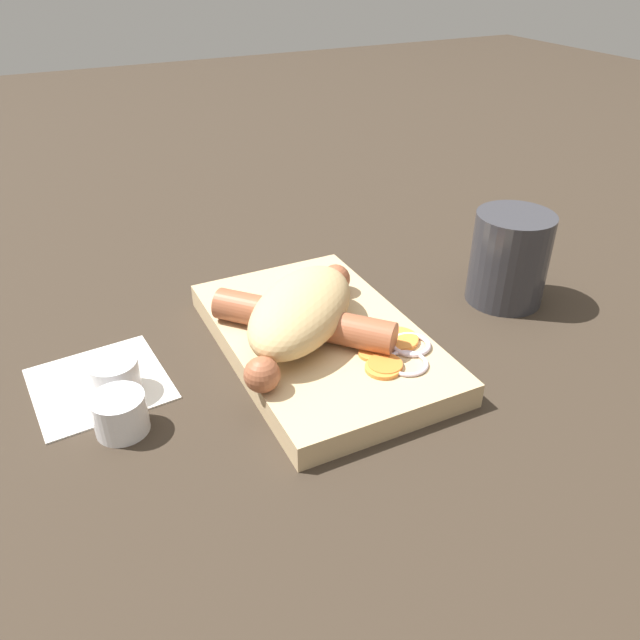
% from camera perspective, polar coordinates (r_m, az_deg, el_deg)
% --- Properties ---
extents(ground_plane, '(3.00, 3.00, 0.00)m').
position_cam_1_polar(ground_plane, '(0.57, -0.00, -2.75)').
color(ground_plane, '#33281E').
extents(food_tray, '(0.26, 0.16, 0.02)m').
position_cam_1_polar(food_tray, '(0.57, -0.00, -1.82)').
color(food_tray, tan).
rests_on(food_tray, ground_plane).
extents(bread_roll, '(0.15, 0.16, 0.05)m').
position_cam_1_polar(bread_roll, '(0.54, -1.58, 0.74)').
color(bread_roll, tan).
rests_on(bread_roll, food_tray).
extents(sausage, '(0.14, 0.15, 0.03)m').
position_cam_1_polar(sausage, '(0.54, -1.55, -0.10)').
color(sausage, '#9E5638').
rests_on(sausage, food_tray).
extents(pickled_veggies, '(0.08, 0.08, 0.00)m').
position_cam_1_polar(pickled_veggies, '(0.53, 7.03, -2.88)').
color(pickled_veggies, orange).
rests_on(pickled_veggies, food_tray).
extents(napkin, '(0.12, 0.12, 0.00)m').
position_cam_1_polar(napkin, '(0.56, -19.52, -5.46)').
color(napkin, white).
rests_on(napkin, ground_plane).
extents(condiment_cup_near, '(0.04, 0.04, 0.03)m').
position_cam_1_polar(condiment_cup_near, '(0.54, -18.22, -5.16)').
color(condiment_cup_near, white).
rests_on(condiment_cup_near, ground_plane).
extents(condiment_cup_far, '(0.04, 0.04, 0.03)m').
position_cam_1_polar(condiment_cup_far, '(0.50, -17.77, -8.32)').
color(condiment_cup_far, white).
rests_on(condiment_cup_far, ground_plane).
extents(drink_glass, '(0.08, 0.08, 0.09)m').
position_cam_1_polar(drink_glass, '(0.65, 17.15, 5.28)').
color(drink_glass, '#333338').
rests_on(drink_glass, ground_plane).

